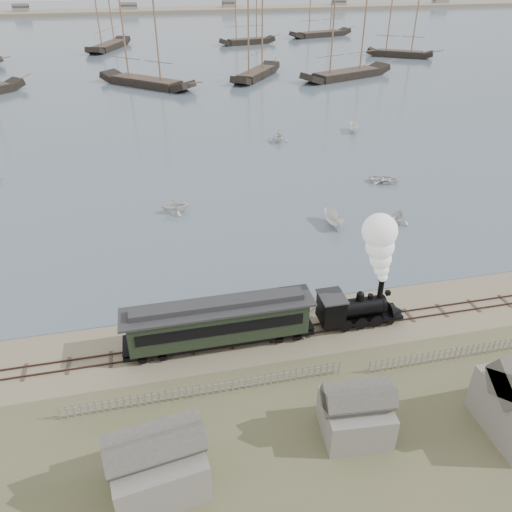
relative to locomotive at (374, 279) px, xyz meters
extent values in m
plane|color=gray|center=(-7.29, 2.00, -4.22)|extent=(600.00, 600.00, 0.00)
cube|color=#455963|center=(-7.29, 172.00, -4.19)|extent=(600.00, 336.00, 0.06)
cube|color=#3B2520|center=(-7.29, -0.50, -4.12)|extent=(120.00, 0.08, 0.12)
cube|color=#3B2520|center=(-7.29, 0.50, -4.12)|extent=(120.00, 0.08, 0.12)
cube|color=#3D3027|center=(-7.29, 0.00, -4.19)|extent=(120.00, 1.80, 0.06)
cube|color=gray|center=(-7.29, 252.00, -4.22)|extent=(500.00, 20.00, 1.80)
cube|color=black|center=(-0.74, 0.00, -3.52)|extent=(6.65, 1.96, 0.24)
cylinder|color=black|center=(-1.14, 0.00, -2.55)|extent=(4.11, 1.47, 1.47)
cube|color=black|center=(-3.29, 0.00, -2.35)|extent=(1.76, 2.15, 2.25)
cube|color=#2E2F31|center=(-3.29, 0.00, -1.18)|extent=(1.96, 2.35, 0.12)
cylinder|color=black|center=(0.72, 0.00, -1.23)|extent=(0.43, 0.43, 1.56)
sphere|color=black|center=(-0.94, 0.00, -1.40)|extent=(0.63, 0.63, 0.63)
cone|color=black|center=(2.38, 0.00, -3.62)|extent=(1.37, 1.96, 1.96)
cube|color=black|center=(1.41, 0.00, -1.57)|extent=(0.34, 0.34, 0.34)
cube|color=black|center=(-12.14, 0.00, -3.50)|extent=(14.31, 2.35, 0.36)
cube|color=black|center=(-12.14, 0.00, -2.07)|extent=(13.28, 2.55, 2.55)
cube|color=black|center=(-12.14, -1.30, -1.81)|extent=(12.26, 0.06, 0.92)
cube|color=black|center=(-12.14, 1.30, -1.81)|extent=(12.26, 0.06, 0.92)
cube|color=#2E2F31|center=(-12.14, 0.00, -0.74)|extent=(14.31, 2.76, 0.18)
cube|color=#2E2F31|center=(-12.14, 0.00, -0.43)|extent=(12.77, 1.23, 0.46)
imported|color=silver|center=(-5.36, 2.80, -3.81)|extent=(4.06, 4.70, 0.82)
imported|color=silver|center=(-13.48, 23.44, -3.32)|extent=(2.94, 3.36, 1.69)
imported|color=silver|center=(2.99, 16.47, -3.41)|extent=(3.95, 1.65, 1.50)
imported|color=silver|center=(13.71, 26.22, -3.76)|extent=(4.18, 4.66, 0.79)
imported|color=silver|center=(10.21, 15.44, -3.35)|extent=(4.06, 4.01, 1.62)
imported|color=silver|center=(18.00, 47.45, -3.43)|extent=(4.03, 2.60, 1.46)
imported|color=silver|center=(4.51, 45.29, -3.27)|extent=(3.86, 3.48, 1.79)
camera|label=1|loc=(-15.82, -29.09, 21.44)|focal=35.00mm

